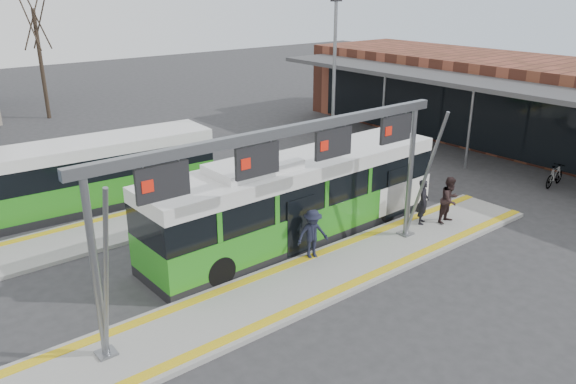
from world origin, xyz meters
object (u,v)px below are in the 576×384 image
Objects in this scene: passenger_a at (423,202)px; passenger_c at (313,234)px; gantry at (289,160)px; passenger_b at (450,200)px; hero_bus at (298,199)px.

passenger_a is 5.48m from passenger_c.
passenger_b is at bearing -1.74° from gantry.
hero_bus is at bearing 148.38° from passenger_b.
passenger_a reaches higher than passenger_c.
gantry is 6.78× the size of passenger_b.
hero_bus is at bearing 117.81° from passenger_a.
gantry is at bearing -135.12° from hero_bus.
gantry is at bearing 174.88° from passenger_b.
gantry is 1.02× the size of hero_bus.
passenger_a is (7.19, 0.35, -3.23)m from gantry.
gantry is 4.64m from hero_bus.
gantry reaches higher than hero_bus.
hero_bus reaches higher than passenger_a.
passenger_b is 1.06× the size of passenger_c.
hero_bus is 6.28m from passenger_b.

